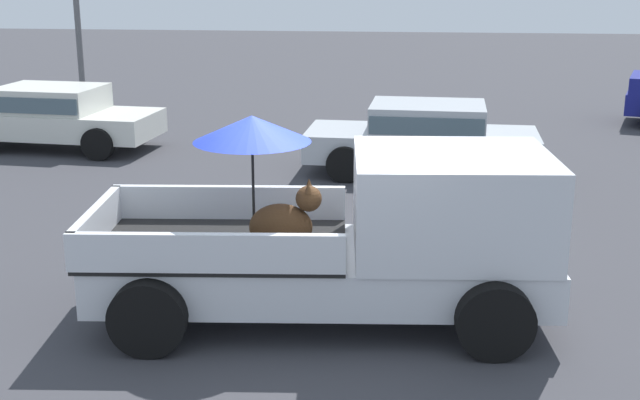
# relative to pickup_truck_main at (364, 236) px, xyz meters

# --- Properties ---
(ground_plane) EXTENTS (80.00, 80.00, 0.00)m
(ground_plane) POSITION_rel_pickup_truck_main_xyz_m (-0.46, -0.03, -0.97)
(ground_plane) COLOR #38383D
(pickup_truck_main) EXTENTS (5.19, 2.59, 2.32)m
(pickup_truck_main) POSITION_rel_pickup_truck_main_xyz_m (0.00, 0.00, 0.00)
(pickup_truck_main) COLOR black
(pickup_truck_main) RESTS_ON ground
(parked_sedan_near) EXTENTS (4.44, 2.28, 1.33)m
(parked_sedan_near) POSITION_rel_pickup_truck_main_xyz_m (-7.07, 8.26, -0.23)
(parked_sedan_near) COLOR black
(parked_sedan_near) RESTS_ON ground
(parked_sedan_far) EXTENTS (4.37, 2.12, 1.33)m
(parked_sedan_far) POSITION_rel_pickup_truck_main_xyz_m (0.73, 6.87, -0.23)
(parked_sedan_far) COLOR black
(parked_sedan_far) RESTS_ON ground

